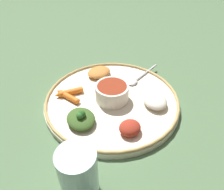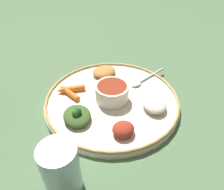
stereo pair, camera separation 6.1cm
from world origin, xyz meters
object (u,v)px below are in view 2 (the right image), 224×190
at_px(spoon, 143,80).
at_px(greens_pile, 77,115).
at_px(center_bowl, 112,92).
at_px(drinking_glass, 62,172).
at_px(carrot_near_spoon, 71,89).
at_px(carrot_outer, 69,93).

xyz_separation_m(spoon, greens_pile, (0.14, 0.20, 0.01)).
bearing_deg(center_bowl, drinking_glass, 82.01).
height_order(carrot_near_spoon, carrot_outer, carrot_near_spoon).
distance_m(greens_pile, carrot_near_spoon, 0.12).
distance_m(center_bowl, carrot_outer, 0.12).
bearing_deg(greens_pile, center_bowl, -125.45).
xyz_separation_m(greens_pile, carrot_outer, (0.06, -0.09, -0.01)).
bearing_deg(spoon, carrot_outer, 29.31).
bearing_deg(carrot_outer, drinking_glass, 108.89).
xyz_separation_m(center_bowl, greens_pile, (0.07, 0.09, -0.01)).
distance_m(center_bowl, greens_pile, 0.12).
xyz_separation_m(spoon, drinking_glass, (0.11, 0.36, 0.03)).
bearing_deg(greens_pile, carrot_near_spoon, -62.57).
relative_size(center_bowl, carrot_outer, 1.16).
bearing_deg(drinking_glass, greens_pile, -79.38).
distance_m(spoon, carrot_near_spoon, 0.22).
bearing_deg(greens_pile, spoon, -125.57).
height_order(greens_pile, carrot_near_spoon, greens_pile).
bearing_deg(carrot_near_spoon, drinking_glass, 107.49).
height_order(center_bowl, greens_pile, center_bowl).
bearing_deg(greens_pile, carrot_outer, -57.63).
distance_m(center_bowl, spoon, 0.13).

